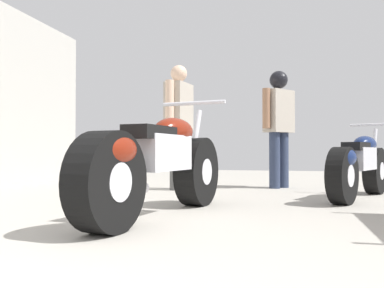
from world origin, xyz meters
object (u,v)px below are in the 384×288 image
at_px(mechanic_in_blue, 179,119).
at_px(mechanic_with_helmet, 279,118).
at_px(motorcycle_maroon_cruiser, 158,164).
at_px(motorcycle_black_naked, 359,165).

relative_size(mechanic_in_blue, mechanic_with_helmet, 1.02).
distance_m(motorcycle_maroon_cruiser, motorcycle_black_naked, 2.48).
bearing_deg(motorcycle_black_naked, mechanic_with_helmet, 126.58).
relative_size(motorcycle_maroon_cruiser, motorcycle_black_naked, 1.22).
height_order(motorcycle_black_naked, mechanic_in_blue, mechanic_in_blue).
distance_m(motorcycle_black_naked, mechanic_with_helmet, 1.65).
relative_size(motorcycle_black_naked, mechanic_in_blue, 1.02).
relative_size(motorcycle_black_naked, mechanic_with_helmet, 1.04).
xyz_separation_m(motorcycle_maroon_cruiser, mechanic_in_blue, (-0.48, 2.39, 0.56)).
height_order(motorcycle_maroon_cruiser, mechanic_in_blue, mechanic_in_blue).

